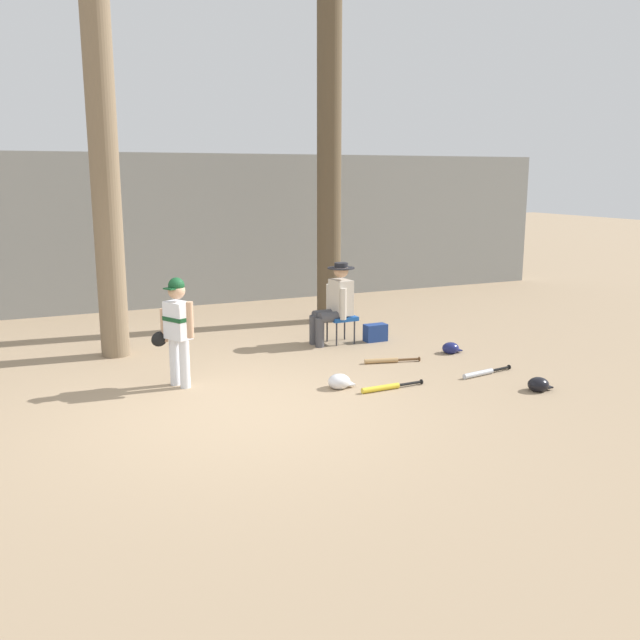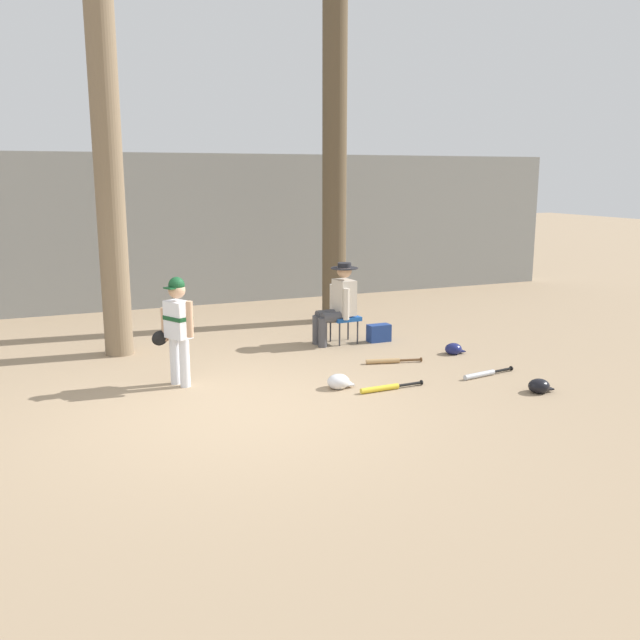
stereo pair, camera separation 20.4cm
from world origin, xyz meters
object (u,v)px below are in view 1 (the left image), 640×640
Objects in this scene: handbag_beside_stool at (375,333)px; bat_wood_tan at (386,361)px; tree_behind_spectator at (329,182)px; batting_helmet_black at (538,385)px; young_ballplayer at (177,325)px; batting_helmet_white at (339,382)px; folding_stool at (341,319)px; bat_aluminum_silver at (482,373)px; seated_spectator at (335,301)px; bat_yellow_trainer at (385,387)px; tree_near_player at (105,183)px; batting_helmet_navy at (451,348)px.

handbag_beside_stool is 0.45× the size of bat_wood_tan.
tree_behind_spectator reaches higher than batting_helmet_black.
young_ballplayer reaches higher than batting_helmet_white.
folding_stool reaches higher than bat_wood_tan.
young_ballplayer is 4.35× the size of batting_helmet_black.
bat_wood_tan is (-0.81, 1.01, 0.00)m from bat_aluminum_silver.
seated_spectator reaches higher than bat_aluminum_silver.
bat_aluminum_silver is 0.97× the size of bat_yellow_trainer.
seated_spectator is 1.45× the size of bat_yellow_trainer.
bat_yellow_trainer is (-1.06, -3.87, -2.31)m from tree_behind_spectator.
young_ballplayer is (0.47, -1.80, -1.61)m from tree_near_player.
young_ballplayer is 3.45m from handbag_beside_stool.
bat_aluminum_silver is at bearing -51.36° from bat_wood_tan.
folding_stool is at bearing -108.57° from tree_behind_spectator.
bat_wood_tan is (0.59, 1.04, 0.00)m from bat_yellow_trainer.
tree_near_player reaches higher than batting_helmet_black.
handbag_beside_stool is (3.22, 1.05, -0.61)m from young_ballplayer.
batting_helmet_navy is at bearing -43.86° from seated_spectator.
tree_behind_spectator is 4.49m from bat_aluminum_silver.
batting_helmet_white is (1.70, -0.85, -0.67)m from young_ballplayer.
batting_helmet_black is (1.17, -3.07, -0.57)m from seated_spectator.
bat_yellow_trainer is at bearing -178.70° from bat_aluminum_silver.
tree_near_player reaches higher than batting_helmet_navy.
batting_helmet_black is at bearing -92.21° from batting_helmet_navy.
tree_behind_spectator is at bearing 14.10° from tree_near_player.
bat_wood_tan is 2.06m from batting_helmet_black.
folding_stool is 3.26m from batting_helmet_black.
batting_helmet_navy is 2.30m from batting_helmet_white.
young_ballplayer is at bearing -139.76° from tree_behind_spectator.
batting_helmet_navy is at bearing -77.23° from tree_behind_spectator.
folding_stool is at bearing 63.80° from batting_helmet_white.
tree_behind_spectator is 4.50m from batting_helmet_white.
handbag_beside_stool is at bearing -90.03° from tree_behind_spectator.
batting_helmet_white is (-1.52, -1.90, -0.05)m from handbag_beside_stool.
tree_near_player is at bearing 157.19° from batting_helmet_navy.
folding_stool is at bearing -11.03° from tree_near_player.
tree_behind_spectator reaches higher than handbag_beside_stool.
batting_helmet_navy reaches higher than bat_wood_tan.
young_ballplayer is 4.27m from batting_helmet_black.
tree_near_player is 3.80m from folding_stool.
bat_yellow_trainer is 2.03m from batting_helmet_navy.
tree_near_player is 6.07m from batting_helmet_black.
batting_helmet_white reaches higher than bat_aluminum_silver.
bat_aluminum_silver is at bearing -67.31° from seated_spectator.
bat_aluminum_silver is 1.40m from bat_yellow_trainer.
batting_helmet_black is at bearing -26.71° from batting_helmet_white.
handbag_beside_stool is 1.19× the size of batting_helmet_navy.
tree_behind_spectator reaches higher than folding_stool.
bat_aluminum_silver is (3.56, -1.11, -0.71)m from young_ballplayer.
batting_helmet_white is 2.32m from batting_helmet_black.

